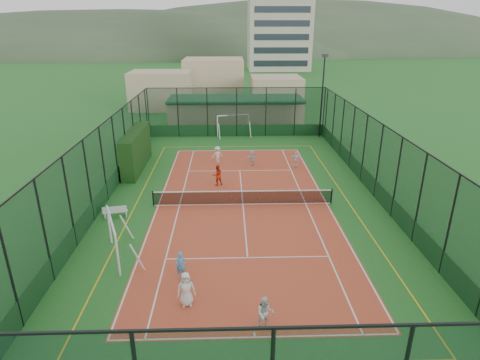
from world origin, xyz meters
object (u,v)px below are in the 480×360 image
object	(u,v)px
child_far_back	(252,158)
child_near_right	(265,313)
child_far_left	(217,155)
clubhouse	(236,111)
apartment_tower	(280,6)
child_near_left	(186,289)
floodlight_ne	(322,97)
futsal_goal_far	(233,126)
child_near_mid	(181,265)
child_far_right	(296,160)
futsal_goal_near	(113,239)
white_bench	(115,211)
coach	(217,175)

from	to	relation	value
child_far_back	child_near_right	bearing A→B (deg)	65.82
child_far_left	clubhouse	bearing A→B (deg)	-114.73
apartment_tower	child_near_left	bearing A→B (deg)	-99.10
floodlight_ne	child_far_left	size ratio (longest dim) A/B	5.80
futsal_goal_far	child_far_back	size ratio (longest dim) A/B	2.71
child_near_mid	child_far_right	xyz separation A→B (m)	(7.69, 14.90, 0.04)
clubhouse	futsal_goal_far	world-z (taller)	clubhouse
futsal_goal_far	child_near_mid	world-z (taller)	futsal_goal_far
apartment_tower	futsal_goal_far	size ratio (longest dim) A/B	8.88
futsal_goal_near	child_near_right	distance (m)	8.77
child_near_left	child_near_mid	size ratio (longest dim) A/B	1.19
child_far_left	child_near_left	bearing A→B (deg)	70.11
white_bench	child_near_right	size ratio (longest dim) A/B	1.00
coach	futsal_goal_near	bearing A→B (deg)	45.70
futsal_goal_far	child_far_back	distance (m)	9.56
child_far_left	coach	world-z (taller)	coach
white_bench	child_near_right	xyz separation A→B (m)	(8.21, -9.82, 0.32)
child_near_left	coach	world-z (taller)	child_near_left
child_near_left	child_far_right	distance (m)	18.37
apartment_tower	child_near_left	xyz separation A→B (m)	(-14.72, -91.91, -14.22)
child_near_right	child_far_left	bearing A→B (deg)	95.77
white_bench	child_near_left	distance (m)	9.75
futsal_goal_near	child_far_right	xyz separation A→B (m)	(11.19, 13.18, -0.40)
floodlight_ne	child_far_left	world-z (taller)	floodlight_ne
child_far_right	coach	xyz separation A→B (m)	(-6.27, -3.54, 0.08)
apartment_tower	child_near_mid	distance (m)	92.33
clubhouse	child_near_left	distance (m)	32.03
clubhouse	child_near_mid	distance (m)	30.12
white_bench	futsal_goal_near	xyz separation A→B (m)	(1.16, -4.63, 0.69)
floodlight_ne	child_far_right	world-z (taller)	floodlight_ne
clubhouse	child_far_back	world-z (taller)	clubhouse
apartment_tower	clubhouse	bearing A→B (deg)	-101.31
child_near_mid	coach	distance (m)	11.45
futsal_goal_far	white_bench	bearing A→B (deg)	-124.39
futsal_goal_far	child_near_left	bearing A→B (deg)	-107.76
floodlight_ne	child_near_mid	xyz separation A→B (m)	(-11.75, -24.54, -3.47)
white_bench	child_far_left	xyz separation A→B (m)	(5.98, 10.03, 0.32)
child_far_back	futsal_goal_far	bearing A→B (deg)	-103.62
child_near_right	child_far_left	distance (m)	19.97
child_near_left	child_near_mid	distance (m)	2.02
white_bench	child_near_mid	distance (m)	7.88
floodlight_ne	child_far_left	xyz separation A→B (m)	(-10.42, -8.16, -3.40)
child_near_left	child_far_back	distance (m)	18.04
child_far_left	coach	distance (m)	5.01
child_near_left	child_near_right	bearing A→B (deg)	-35.42
futsal_goal_far	child_far_left	size ratio (longest dim) A/B	2.38
clubhouse	child_near_mid	world-z (taller)	clubhouse
child_near_left	child_far_left	bearing A→B (deg)	77.35
clubhouse	child_near_right	world-z (taller)	clubhouse
clubhouse	child_far_back	xyz separation A→B (m)	(1.04, -14.27, -0.94)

